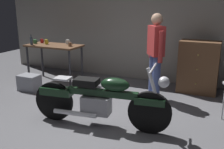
% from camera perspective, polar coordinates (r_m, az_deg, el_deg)
% --- Properties ---
extents(ground_plane, '(12.00, 12.00, 0.00)m').
position_cam_1_polar(ground_plane, '(4.21, -4.52, -10.85)').
color(ground_plane, slate).
extents(back_wall, '(8.00, 0.12, 3.10)m').
position_cam_1_polar(back_wall, '(6.37, 7.72, 12.56)').
color(back_wall, gray).
rests_on(back_wall, ground_plane).
extents(workbench, '(1.30, 0.64, 0.90)m').
position_cam_1_polar(workbench, '(6.31, -12.50, 5.33)').
color(workbench, brown).
rests_on(workbench, ground_plane).
extents(motorcycle, '(2.18, 0.67, 1.00)m').
position_cam_1_polar(motorcycle, '(3.99, -2.59, -5.32)').
color(motorcycle, black).
rests_on(motorcycle, ground_plane).
extents(person_standing, '(0.40, 0.48, 1.67)m').
position_cam_1_polar(person_standing, '(5.09, 9.47, 4.64)').
color(person_standing, '#45548E').
rests_on(person_standing, ground_plane).
extents(wooden_dresser, '(0.80, 0.47, 1.10)m').
position_cam_1_polar(wooden_dresser, '(5.77, 18.30, 1.54)').
color(wooden_dresser, brown).
rests_on(wooden_dresser, ground_plane).
extents(storage_bin, '(0.44, 0.32, 0.34)m').
position_cam_1_polar(storage_bin, '(5.99, -17.58, -1.68)').
color(storage_bin, gray).
rests_on(storage_bin, ground_plane).
extents(mug_brown_stoneware, '(0.11, 0.07, 0.09)m').
position_cam_1_polar(mug_brown_stoneware, '(5.99, -9.13, 6.51)').
color(mug_brown_stoneware, brown).
rests_on(mug_brown_stoneware, workbench).
extents(mug_yellow_tall, '(0.11, 0.08, 0.11)m').
position_cam_1_polar(mug_yellow_tall, '(6.42, -14.10, 6.92)').
color(mug_yellow_tall, yellow).
rests_on(mug_yellow_tall, workbench).
extents(mug_green_speckled, '(0.12, 0.09, 0.10)m').
position_cam_1_polar(mug_green_speckled, '(6.59, -16.42, 6.92)').
color(mug_green_speckled, '#3D7F4C').
rests_on(mug_green_speckled, workbench).
extents(mug_white_ceramic, '(0.12, 0.09, 0.10)m').
position_cam_1_polar(mug_white_ceramic, '(6.35, -9.66, 7.02)').
color(mug_white_ceramic, white).
rests_on(mug_white_ceramic, workbench).
extents(mug_red_diner, '(0.11, 0.08, 0.10)m').
position_cam_1_polar(mug_red_diner, '(6.66, -15.02, 7.09)').
color(mug_red_diner, red).
rests_on(mug_red_diner, workbench).
extents(bottle, '(0.06, 0.06, 0.24)m').
position_cam_1_polar(bottle, '(6.38, -17.16, 7.02)').
color(bottle, '#3F4C59').
rests_on(bottle, workbench).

